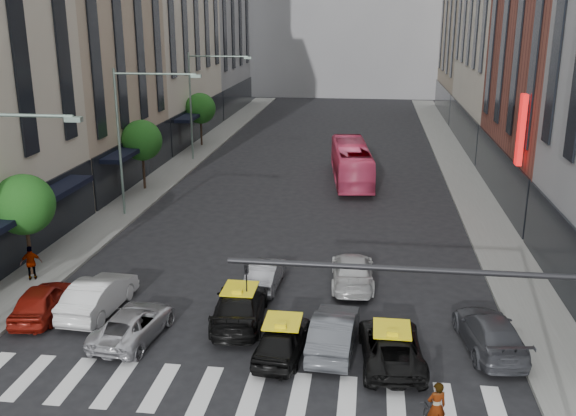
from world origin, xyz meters
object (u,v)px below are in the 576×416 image
(streetlamp_mid, at_px, (133,123))
(car_white_front, at_px, (99,295))
(streetlamp_far, at_px, (201,92))
(bus, at_px, (351,163))
(taxi_left, at_px, (240,306))
(taxi_center, at_px, (283,339))
(pedestrian_far, at_px, (31,263))
(car_red, at_px, (42,301))

(streetlamp_mid, xyz_separation_m, car_white_front, (3.04, -13.21, -5.13))
(streetlamp_far, bearing_deg, bus, -23.56)
(taxi_left, height_order, bus, bus)
(bus, bearing_deg, taxi_center, 80.13)
(car_white_front, relative_size, bus, 0.44)
(streetlamp_mid, height_order, streetlamp_far, same)
(streetlamp_mid, xyz_separation_m, taxi_left, (9.22, -13.40, -5.16))
(taxi_left, bearing_deg, pedestrian_far, -19.20)
(streetlamp_mid, bearing_deg, taxi_left, -55.45)
(car_red, height_order, bus, bus)
(streetlamp_far, height_order, taxi_center, streetlamp_far)
(taxi_center, bearing_deg, car_white_front, -11.92)
(streetlamp_mid, height_order, bus, streetlamp_mid)
(streetlamp_mid, xyz_separation_m, bus, (12.92, 10.37, -4.42))
(pedestrian_far, bearing_deg, car_white_front, 125.44)
(car_red, relative_size, taxi_left, 0.81)
(streetlamp_far, distance_m, car_white_front, 29.82)
(car_red, xyz_separation_m, car_white_front, (2.20, 0.72, 0.07))
(car_red, relative_size, car_white_front, 0.88)
(streetlamp_mid, relative_size, taxi_left, 1.76)
(streetlamp_mid, xyz_separation_m, pedestrian_far, (-1.39, -10.62, -4.93))
(streetlamp_far, bearing_deg, taxi_center, -70.42)
(streetlamp_far, relative_size, pedestrian_far, 5.43)
(streetlamp_far, xyz_separation_m, car_red, (0.84, -29.93, -5.20))
(car_white_front, xyz_separation_m, bus, (9.88, 23.58, 0.71))
(streetlamp_mid, xyz_separation_m, car_red, (0.84, -13.93, -5.20))
(pedestrian_far, bearing_deg, taxi_left, 141.15)
(streetlamp_mid, relative_size, pedestrian_far, 5.43)
(car_red, relative_size, taxi_center, 1.02)
(bus, height_order, pedestrian_far, bus)
(streetlamp_mid, bearing_deg, taxi_center, -54.45)
(streetlamp_mid, height_order, taxi_left, streetlamp_mid)
(car_red, relative_size, pedestrian_far, 2.50)
(streetlamp_far, xyz_separation_m, pedestrian_far, (-1.39, -26.62, -4.93))
(bus, bearing_deg, car_red, 57.17)
(taxi_left, height_order, taxi_center, taxi_left)
(taxi_left, xyz_separation_m, bus, (3.70, 23.76, 0.74))
(streetlamp_far, distance_m, taxi_left, 31.24)
(car_red, bearing_deg, taxi_left, 176.00)
(streetlamp_far, height_order, bus, streetlamp_far)
(car_white_front, bearing_deg, taxi_left, -178.20)
(car_red, bearing_deg, car_white_front, -169.65)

